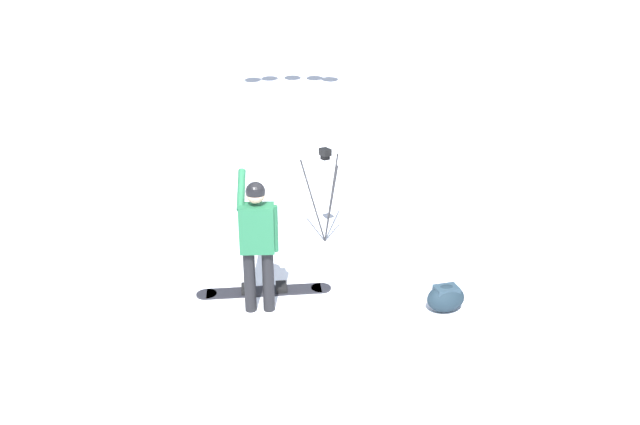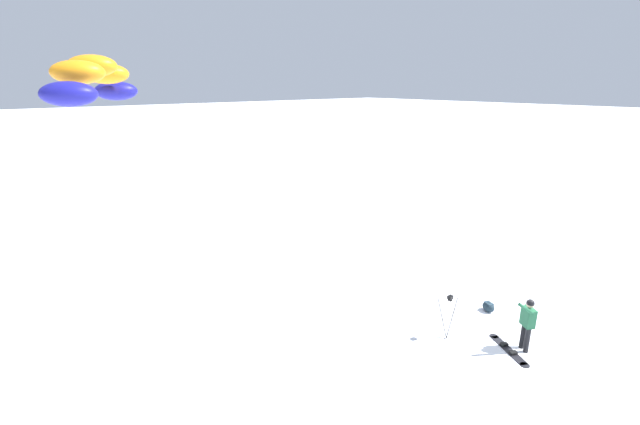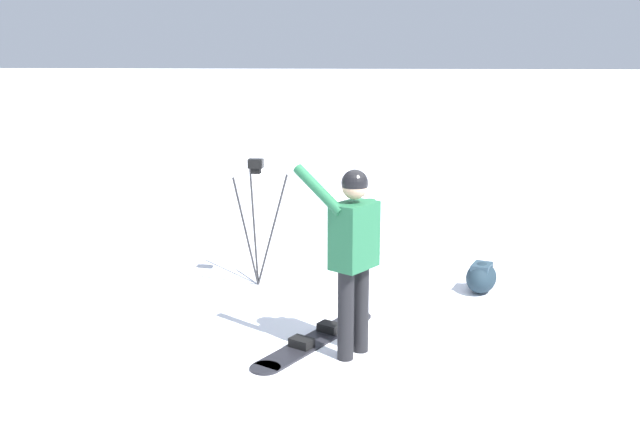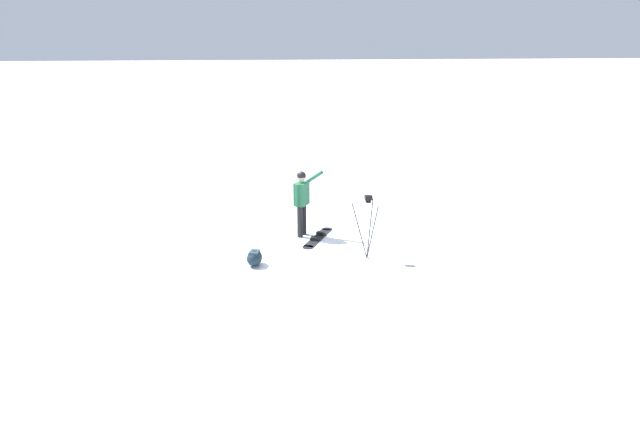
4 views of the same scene
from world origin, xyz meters
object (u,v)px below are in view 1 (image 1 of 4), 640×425
at_px(snowboard, 264,290).
at_px(gear_bag_large, 446,298).
at_px(camera_tripod, 325,177).
at_px(snowboarder, 257,235).

height_order(snowboard, gear_bag_large, gear_bag_large).
bearing_deg(camera_tripod, snowboard, 29.20).
relative_size(snowboard, camera_tripod, 1.07).
bearing_deg(snowboarder, gear_bag_large, 145.04).
bearing_deg(snowboarder, snowboard, -126.08).
relative_size(snowboarder, gear_bag_large, 3.05).
xyz_separation_m(snowboarder, snowboard, (-0.26, -0.35, -0.97)).
relative_size(snowboard, gear_bag_large, 2.85).
bearing_deg(snowboard, camera_tripod, -150.80).
bearing_deg(snowboarder, camera_tripod, -145.95).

